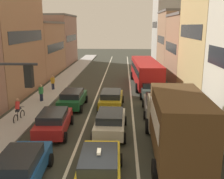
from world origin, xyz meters
TOP-DOWN VIEW (x-y plane):
  - sidewalk_left at (-6.70, 20.00)m, footprint 2.60×64.00m
  - lane_stripe_left at (-1.70, 20.00)m, footprint 0.16×60.00m
  - lane_stripe_right at (1.70, 20.00)m, footprint 0.16×60.00m
  - building_row_left at (-12.00, 19.66)m, footprint 7.20×43.90m
  - building_row_right at (9.90, 22.69)m, footprint 7.20×43.90m
  - removalist_box_truck at (3.70, 3.76)m, footprint 2.84×7.75m
  - taxi_centre_lane_front at (-0.04, 1.04)m, footprint 2.15×4.34m
  - sedan_left_lane_front at (-3.46, 0.83)m, footprint 2.23×4.38m
  - sedan_centre_lane_second at (0.14, 6.59)m, footprint 2.13×4.34m
  - wagon_left_lane_second at (-3.50, 6.48)m, footprint 2.26×4.39m
  - hatchback_centre_lane_third at (-0.07, 12.05)m, footprint 2.13×4.34m
  - sedan_left_lane_third at (-3.33, 11.98)m, footprint 2.09×4.32m
  - sedan_right_lane_behind_truck at (3.54, 10.71)m, footprint 2.16×4.35m
  - wagon_right_lane_far at (3.52, 16.06)m, footprint 2.13×4.33m
  - bus_mid_queue_primary at (3.46, 20.52)m, footprint 3.16×10.60m
  - cyclist_on_sidewalk at (-6.61, 8.46)m, footprint 0.50×1.73m
  - pedestrian_mid_sidewalk at (-6.57, 17.72)m, footprint 0.34×0.47m
  - pedestrian_far_sidewalk at (-6.46, 13.32)m, footprint 0.34×0.48m

SIDE VIEW (x-z plane):
  - lane_stripe_left at x=-1.70m, z-range 0.00..0.01m
  - lane_stripe_right at x=1.70m, z-range 0.00..0.01m
  - sidewalk_left at x=-6.70m, z-range 0.00..0.14m
  - sedan_left_lane_front at x=-3.46m, z-range 0.05..1.54m
  - sedan_centre_lane_second at x=0.14m, z-range 0.05..1.54m
  - wagon_left_lane_second at x=-3.50m, z-range 0.05..1.54m
  - hatchback_centre_lane_third at x=-0.07m, z-range 0.05..1.54m
  - sedan_left_lane_third at x=-3.33m, z-range 0.05..1.54m
  - sedan_right_lane_behind_truck at x=3.54m, z-range 0.05..1.54m
  - wagon_right_lane_far at x=3.52m, z-range 0.05..1.54m
  - taxi_centre_lane_front at x=-0.04m, z-range -0.03..1.63m
  - cyclist_on_sidewalk at x=-6.61m, z-range -0.01..1.71m
  - pedestrian_mid_sidewalk at x=-6.57m, z-range 0.12..1.78m
  - pedestrian_far_sidewalk at x=-6.46m, z-range 0.12..1.78m
  - bus_mid_queue_primary at x=3.46m, z-range 0.31..3.21m
  - removalist_box_truck at x=3.70m, z-range 0.18..3.76m
  - building_row_left at x=-12.00m, z-range -1.36..11.89m
  - building_row_right at x=9.90m, z-range -1.16..11.74m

